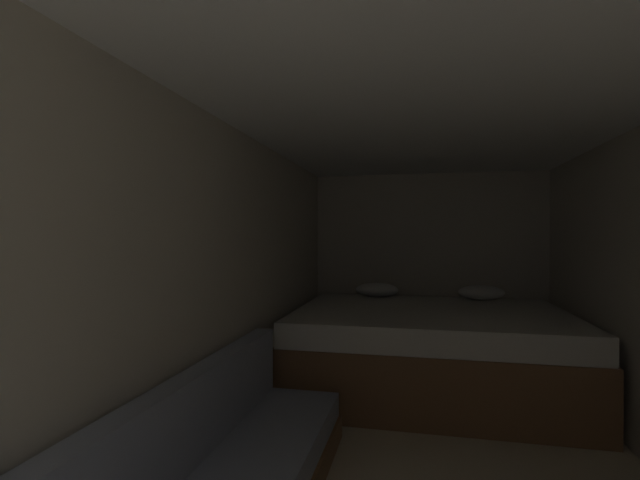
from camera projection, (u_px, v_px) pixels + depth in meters
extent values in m
cube|color=beige|center=(427.00, 267.00, 4.98)|extent=(2.61, 0.05, 2.09)
cube|color=beige|center=(212.00, 296.00, 2.59)|extent=(0.05, 5.40, 2.09)
cube|color=white|center=(439.00, 98.00, 2.31)|extent=(2.61, 5.40, 0.05)
cube|color=brown|center=(429.00, 361.00, 4.02)|extent=(2.39, 1.84, 0.53)
cube|color=white|center=(429.00, 320.00, 4.02)|extent=(2.35, 1.80, 0.20)
ellipsoid|color=white|center=(377.00, 290.00, 4.84)|extent=(0.46, 0.29, 0.15)
ellipsoid|color=white|center=(481.00, 292.00, 4.61)|extent=(0.46, 0.29, 0.15)
cube|color=#8C93A8|center=(140.00, 458.00, 1.75)|extent=(0.12, 2.94, 0.42)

